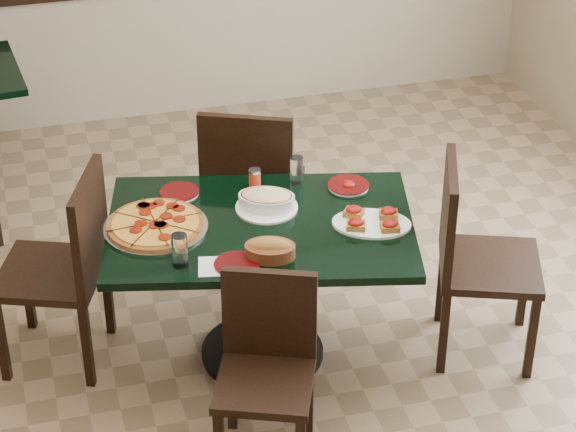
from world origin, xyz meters
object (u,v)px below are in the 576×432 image
object	(u,v)px
lasagna_casserole	(267,200)
pepperoni_pizza	(155,225)
chair_left	(68,259)
main_table	(261,257)
bread_basket	(270,249)
chair_far	(251,183)
bruschetta_platter	(372,221)
chair_right	(471,250)
chair_near	(267,359)

from	to	relation	value
lasagna_casserole	pepperoni_pizza	bearing A→B (deg)	-154.47
chair_left	main_table	bearing A→B (deg)	96.56
chair_left	bread_basket	xyz separation A→B (m)	(0.83, -0.49, 0.23)
main_table	bread_basket	bearing A→B (deg)	-82.18
lasagna_casserole	chair_far	bearing A→B (deg)	106.54
chair_far	lasagna_casserole	distance (m)	0.60
pepperoni_pizza	bread_basket	xyz separation A→B (m)	(0.44, -0.35, 0.02)
main_table	lasagna_casserole	distance (m)	0.26
bread_basket	bruschetta_platter	distance (m)	0.52
lasagna_casserole	bruschetta_platter	distance (m)	0.49
lasagna_casserole	bread_basket	xyz separation A→B (m)	(-0.08, -0.39, -0.01)
chair_right	bread_basket	xyz separation A→B (m)	(-0.98, -0.08, 0.23)
chair_right	bread_basket	world-z (taller)	chair_right
chair_right	lasagna_casserole	distance (m)	0.98
main_table	chair_far	xyz separation A→B (m)	(0.11, 0.67, 0.00)
chair_left	lasagna_casserole	world-z (taller)	chair_left
chair_near	bruschetta_platter	bearing A→B (deg)	58.96
chair_left	pepperoni_pizza	xyz separation A→B (m)	(0.40, -0.13, 0.21)
chair_near	pepperoni_pizza	distance (m)	0.82
chair_right	bruschetta_platter	size ratio (longest dim) A/B	2.35
chair_right	chair_near	bearing A→B (deg)	131.19
lasagna_casserole	chair_near	bearing A→B (deg)	-82.27
chair_far	chair_near	distance (m)	1.30
chair_near	chair_left	world-z (taller)	chair_left
bruschetta_platter	chair_far	bearing A→B (deg)	136.16
lasagna_casserole	bread_basket	size ratio (longest dim) A/B	1.20
chair_far	bruschetta_platter	distance (m)	0.91
chair_near	chair_left	xyz separation A→B (m)	(-0.73, 0.82, 0.09)
pepperoni_pizza	lasagna_casserole	world-z (taller)	lasagna_casserole
main_table	bread_basket	xyz separation A→B (m)	(-0.02, -0.27, 0.22)
chair_near	bruschetta_platter	distance (m)	0.82
main_table	chair_near	bearing A→B (deg)	-88.85
bruschetta_platter	pepperoni_pizza	bearing A→B (deg)	-171.89
chair_far	bread_basket	distance (m)	0.97
pepperoni_pizza	chair_near	bearing A→B (deg)	-63.87
pepperoni_pizza	lasagna_casserole	distance (m)	0.52
bread_basket	chair_left	bearing A→B (deg)	166.70
main_table	lasagna_casserole	xyz separation A→B (m)	(0.06, 0.12, 0.23)
chair_far	chair_left	bearing A→B (deg)	48.38
chair_far	chair_right	distance (m)	1.20
chair_near	chair_right	size ratio (longest dim) A/B	0.85
chair_left	bruschetta_platter	size ratio (longest dim) A/B	2.35
chair_far	chair_left	size ratio (longest dim) A/B	1.01
chair_left	bruschetta_platter	xyz separation A→B (m)	(1.34, -0.36, 0.21)
chair_right	lasagna_casserole	bearing A→B (deg)	91.39
main_table	pepperoni_pizza	xyz separation A→B (m)	(-0.46, 0.08, 0.20)
main_table	chair_left	size ratio (longest dim) A/B	1.55
pepperoni_pizza	lasagna_casserole	xyz separation A→B (m)	(0.52, 0.03, 0.03)
chair_near	bruschetta_platter	world-z (taller)	chair_near
lasagna_casserole	main_table	bearing A→B (deg)	-94.46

